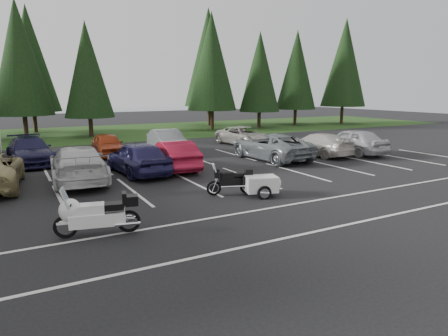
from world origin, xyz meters
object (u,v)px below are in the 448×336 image
Objects in this scene: car_near_4 at (138,158)px; car_far_1 at (30,151)px; car_near_6 at (271,146)px; touring_motorcycle at (97,211)px; car_far_4 at (244,136)px; cargo_trailer at (261,186)px; car_near_3 at (78,164)px; car_far_3 at (168,142)px; car_near_5 at (174,155)px; adventure_motorcycle at (231,179)px; car_far_2 at (108,145)px; car_near_8 at (351,141)px; car_near_7 at (318,144)px.

car_far_1 is (-4.35, 5.40, -0.07)m from car_near_4.
touring_motorcycle is (-11.30, -7.81, -0.05)m from car_near_6.
car_far_4 is 14.28m from cargo_trailer.
car_far_1 is 1.96× the size of touring_motorcycle.
car_far_4 is at bearing 79.25° from cargo_trailer.
car_near_3 is 1.00× the size of car_near_6.
car_near_4 is 6.93m from car_far_1.
car_far_3 is at bearing -51.60° from car_near_6.
cargo_trailer is at bearing -124.17° from car_far_4.
car_near_6 is at bearing 177.20° from car_near_4.
car_near_4 is at bearing 12.19° from car_near_5.
car_far_4 is 1.90× the size of touring_motorcycle.
car_far_2 is at bearing 116.08° from adventure_motorcycle.
car_near_6 is 6.29m from car_far_4.
car_near_4 is at bearing -55.47° from car_far_1.
car_near_3 reaches higher than car_far_4.
car_near_6 is 8.23m from cargo_trailer.
car_near_8 is 15.09m from car_far_2.
car_far_3 is at bearing -38.84° from car_near_7.
cargo_trailer is at bearing 138.74° from car_near_3.
car_far_4 is (1.82, 6.02, -0.09)m from car_near_6.
car_near_6 is 8.27m from adventure_motorcycle.
car_far_3 is at bearing 74.45° from touring_motorcycle.
car_far_3 is 10.91m from adventure_motorcycle.
car_near_4 reaches higher than car_near_7.
car_near_5 is 0.95× the size of car_near_7.
car_near_5 is 0.92× the size of car_far_4.
car_far_3 reaches higher than car_near_5.
car_near_4 is at bearing -152.51° from car_far_4.
car_far_2 is at bearing 175.29° from car_far_4.
car_near_4 is 0.99× the size of car_near_7.
car_far_1 is at bearing -25.36° from car_near_6.
car_near_6 reaches higher than adventure_motorcycle.
car_far_4 is at bearing -152.03° from car_near_4.
adventure_motorcycle is (-0.90, 0.74, 0.24)m from cargo_trailer.
touring_motorcycle is (-6.88, -12.85, -0.04)m from car_far_3.
car_near_4 is 1.03× the size of car_far_3.
car_far_4 is 19.06m from touring_motorcycle.
car_far_3 is 11.57m from cargo_trailer.
car_far_2 is 14.10m from touring_motorcycle.
car_near_5 is at bearing -7.15° from car_near_8.
adventure_motorcycle is at bearing 137.71° from car_near_3.
car_far_2 is (-11.35, 5.99, -0.00)m from car_near_7.
car_near_8 is at bearing -175.46° from car_near_3.
car_far_4 is at bearing -109.65° from car_near_6.
car_far_1 reaches higher than cargo_trailer.
car_far_4 is at bearing -137.82° from car_near_5.
car_far_3 is at bearing -176.60° from car_far_4.
car_near_7 is at bearing -22.70° from car_far_1.
car_near_6 is 13.73m from touring_motorcycle.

